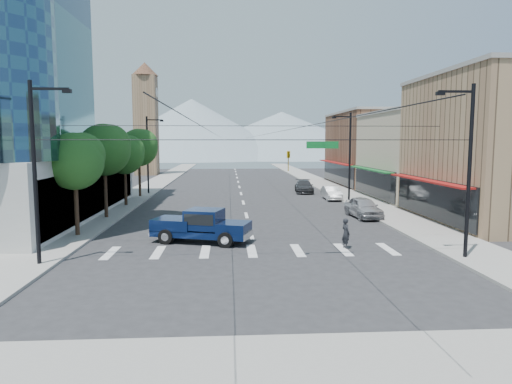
{
  "coord_description": "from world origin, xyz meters",
  "views": [
    {
      "loc": [
        -1.48,
        -23.51,
        6.11
      ],
      "look_at": [
        0.23,
        4.56,
        3.0
      ],
      "focal_mm": 32.0,
      "sensor_mm": 36.0,
      "label": 1
    }
  ],
  "objects_px": {
    "pickup_truck": "(201,225)",
    "parked_car_mid": "(331,193)",
    "pedestrian": "(346,233)",
    "parked_car_near": "(363,207)",
    "parked_car_far": "(304,186)"
  },
  "relations": [
    {
      "from": "pedestrian",
      "to": "parked_car_near",
      "type": "xyz_separation_m",
      "value": [
        4.17,
        10.48,
        -0.05
      ]
    },
    {
      "from": "pedestrian",
      "to": "parked_car_near",
      "type": "height_order",
      "value": "pedestrian"
    },
    {
      "from": "pickup_truck",
      "to": "parked_car_near",
      "type": "distance_m",
      "value": 15.08
    },
    {
      "from": "pedestrian",
      "to": "parked_car_mid",
      "type": "height_order",
      "value": "pedestrian"
    },
    {
      "from": "parked_car_near",
      "to": "parked_car_mid",
      "type": "height_order",
      "value": "parked_car_near"
    },
    {
      "from": "parked_car_mid",
      "to": "pedestrian",
      "type": "bearing_deg",
      "value": -100.46
    },
    {
      "from": "parked_car_mid",
      "to": "parked_car_far",
      "type": "height_order",
      "value": "parked_car_far"
    },
    {
      "from": "pedestrian",
      "to": "parked_car_mid",
      "type": "relative_size",
      "value": 0.4
    },
    {
      "from": "pickup_truck",
      "to": "parked_car_far",
      "type": "height_order",
      "value": "pickup_truck"
    },
    {
      "from": "parked_car_far",
      "to": "parked_car_mid",
      "type": "bearing_deg",
      "value": -69.78
    },
    {
      "from": "pickup_truck",
      "to": "parked_car_mid",
      "type": "relative_size",
      "value": 1.47
    },
    {
      "from": "parked_car_near",
      "to": "parked_car_far",
      "type": "distance_m",
      "value": 18.35
    },
    {
      "from": "pickup_truck",
      "to": "parked_car_mid",
      "type": "height_order",
      "value": "pickup_truck"
    },
    {
      "from": "parked_car_mid",
      "to": "pickup_truck",
      "type": "bearing_deg",
      "value": -122.12
    },
    {
      "from": "pickup_truck",
      "to": "parked_car_far",
      "type": "xyz_separation_m",
      "value": [
        10.77,
        26.59,
        -0.31
      ]
    }
  ]
}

